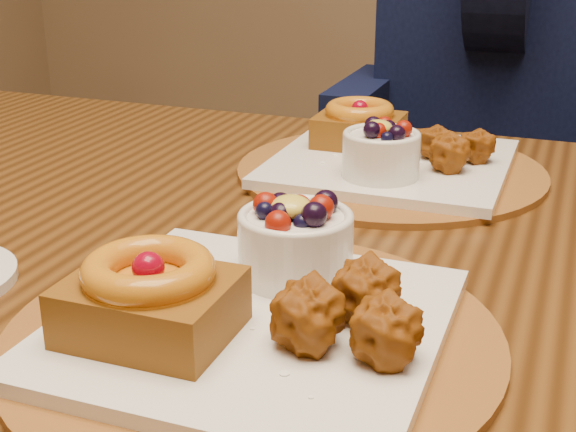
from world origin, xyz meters
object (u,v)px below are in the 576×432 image
(dining_table, at_px, (336,306))
(diner, at_px, (503,28))
(chair_far, at_px, (539,235))
(place_setting_far, at_px, (388,155))
(place_setting_near, at_px, (251,304))

(dining_table, xyz_separation_m, diner, (0.07, 0.74, 0.19))
(chair_far, bearing_deg, dining_table, -93.24)
(place_setting_far, relative_size, chair_far, 0.44)
(place_setting_near, distance_m, diner, 0.96)
(place_setting_near, height_order, diner, diner)
(place_setting_far, height_order, diner, diner)
(chair_far, bearing_deg, place_setting_far, -97.84)
(place_setting_near, bearing_deg, place_setting_far, 89.91)
(place_setting_near, bearing_deg, dining_table, 89.10)
(dining_table, relative_size, diner, 1.96)
(dining_table, distance_m, chair_far, 0.83)
(place_setting_near, distance_m, place_setting_far, 0.43)
(place_setting_far, xyz_separation_m, diner, (0.07, 0.52, 0.09))
(place_setting_far, xyz_separation_m, chair_far, (0.17, 0.57, -0.30))
(dining_table, height_order, place_setting_near, place_setting_near)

